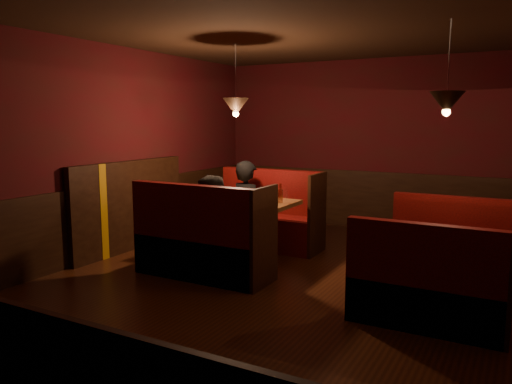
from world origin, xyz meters
The scene contains 9 objects.
room centered at (-0.28, 0.05, 1.05)m, with size 6.02×7.02×2.92m.
main_table centered at (-1.27, 0.68, 0.63)m, with size 1.53×0.93×1.07m.
main_bench_far centered at (-1.26, 1.55, 0.36)m, with size 1.68×0.60×1.15m.
main_bench_near centered at (-1.26, -0.19, 0.36)m, with size 1.68×0.60×1.15m.
second_table centered at (1.35, 0.34, 0.53)m, with size 1.26×0.80×0.71m.
second_bench_far centered at (1.37, 1.10, 0.32)m, with size 1.39×0.52×0.99m.
second_bench_near centered at (1.37, -0.41, 0.32)m, with size 1.39×0.52×0.99m.
diner_a centered at (-1.48, 1.30, 0.82)m, with size 0.60×0.39×1.65m, color black.
diner_b centered at (-1.18, -0.02, 0.79)m, with size 0.76×0.60×1.57m, color black.
Camera 1 is at (2.10, -4.94, 1.88)m, focal length 35.00 mm.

